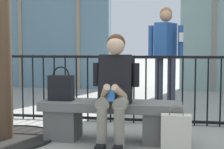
% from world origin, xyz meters
% --- Properties ---
extents(ground_plane, '(60.00, 60.00, 0.00)m').
position_xyz_m(ground_plane, '(0.00, 0.00, 0.00)').
color(ground_plane, '#9E9B93').
extents(stone_bench, '(1.60, 0.44, 0.45)m').
position_xyz_m(stone_bench, '(0.00, 0.00, 0.27)').
color(stone_bench, slate).
rests_on(stone_bench, ground).
extents(seated_person_with_phone, '(0.52, 0.66, 1.21)m').
position_xyz_m(seated_person_with_phone, '(0.07, -0.13, 0.65)').
color(seated_person_with_phone, gray).
rests_on(seated_person_with_phone, ground).
extents(handbag_on_bench, '(0.28, 0.15, 0.39)m').
position_xyz_m(handbag_on_bench, '(-0.58, -0.01, 0.60)').
color(handbag_on_bench, black).
rests_on(handbag_on_bench, stone_bench).
extents(shopping_bag, '(0.30, 0.13, 0.48)m').
position_xyz_m(shopping_bag, '(0.73, -0.31, 0.20)').
color(shopping_bag, beige).
rests_on(shopping_bag, ground).
extents(bystander_at_railing, '(0.55, 0.44, 1.71)m').
position_xyz_m(bystander_at_railing, '(0.59, 1.73, 1.00)').
color(bystander_at_railing, '#383D4C').
rests_on(bystander_at_railing, ground).
extents(plaza_railing, '(9.03, 0.04, 0.95)m').
position_xyz_m(plaza_railing, '(-0.00, 0.92, 0.48)').
color(plaza_railing, black).
rests_on(plaza_railing, ground).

